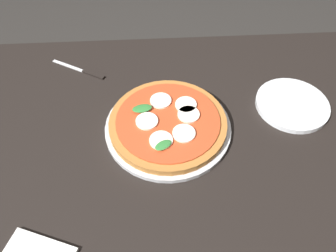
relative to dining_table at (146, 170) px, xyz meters
The scene contains 6 objects.
ground_plane 0.61m from the dining_table, ahead, with size 6.00×6.00×0.00m, color #2D2B28.
dining_table is the anchor object (origin of this frame).
serving_tray 0.13m from the dining_table, 42.51° to the left, with size 0.30×0.30×0.01m, color silver.
pizza 0.14m from the dining_table, 42.50° to the left, with size 0.28×0.28×0.03m.
plate_white 0.41m from the dining_table, 16.01° to the left, with size 0.19×0.19×0.01m, color white.
knife 0.34m from the dining_table, 120.67° to the left, with size 0.16×0.10×0.01m.
Camera 1 is at (0.03, -0.44, 1.32)m, focal length 34.65 mm.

